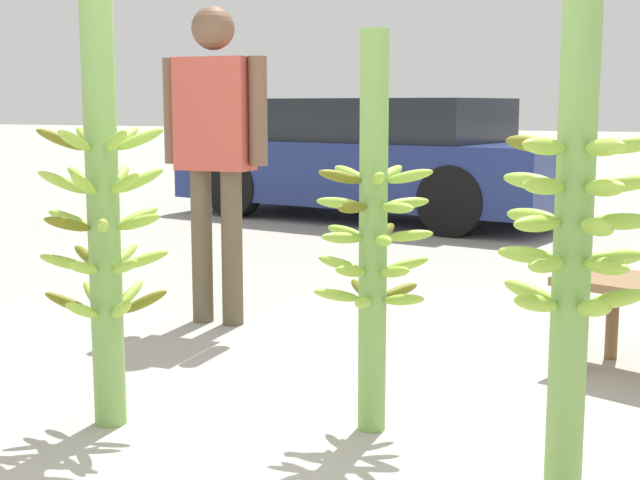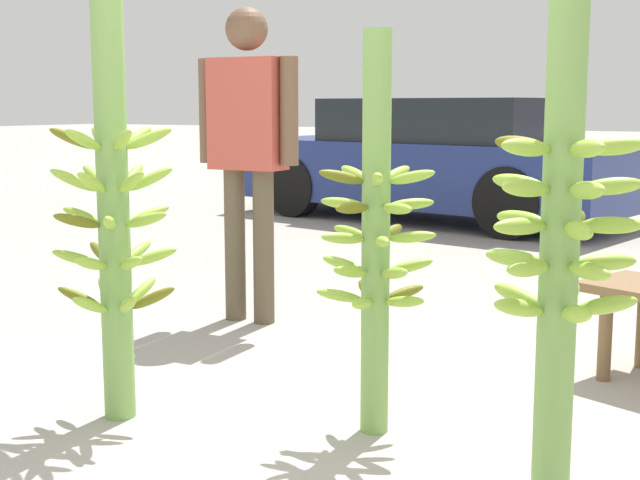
# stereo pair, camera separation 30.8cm
# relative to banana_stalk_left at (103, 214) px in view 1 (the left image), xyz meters

# --- Properties ---
(banana_stalk_left) EXTENTS (0.48, 0.48, 1.64)m
(banana_stalk_left) POSITION_rel_banana_stalk_left_xyz_m (0.00, 0.00, 0.00)
(banana_stalk_left) COLOR #7AA851
(banana_stalk_left) RESTS_ON ground_plane
(banana_stalk_center) EXTENTS (0.44, 0.44, 1.48)m
(banana_stalk_center) POSITION_rel_banana_stalk_left_xyz_m (0.93, 0.36, -0.07)
(banana_stalk_center) COLOR #7AA851
(banana_stalk_center) RESTS_ON ground_plane
(banana_stalk_right) EXTENTS (0.45, 0.45, 1.61)m
(banana_stalk_right) POSITION_rel_banana_stalk_left_xyz_m (1.70, 0.01, 0.02)
(banana_stalk_right) COLOR #7AA851
(banana_stalk_right) RESTS_ON ground_plane
(vendor_person) EXTENTS (0.63, 0.23, 1.73)m
(vendor_person) POSITION_rel_banana_stalk_left_xyz_m (-0.45, 1.55, 0.23)
(vendor_person) COLOR brown
(vendor_person) RESTS_ON ground_plane
(parked_car) EXTENTS (4.42, 2.32, 1.28)m
(parked_car) POSITION_rel_banana_stalk_left_xyz_m (-1.32, 6.25, -0.18)
(parked_car) COLOR navy
(parked_car) RESTS_ON ground_plane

